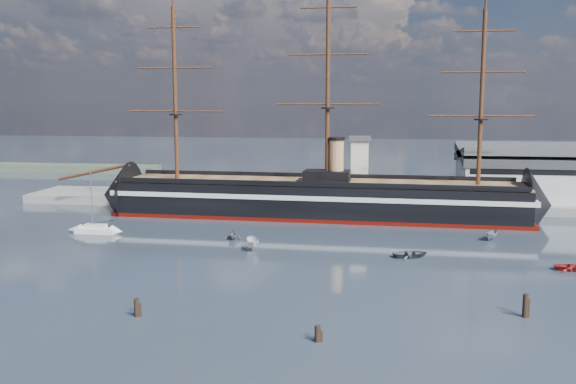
# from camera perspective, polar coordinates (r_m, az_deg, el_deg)

# --- Properties ---
(ground) EXTENTS (600.00, 600.00, 0.00)m
(ground) POSITION_cam_1_polar(r_m,az_deg,el_deg) (121.75, 4.28, -3.94)
(ground) COLOR #202B34
(ground) RESTS_ON ground
(quay) EXTENTS (180.00, 18.00, 2.00)m
(quay) POSITION_cam_1_polar(r_m,az_deg,el_deg) (156.80, 8.93, -1.26)
(quay) COLOR slate
(quay) RESTS_ON ground
(quay_tower) EXTENTS (5.00, 5.00, 15.00)m
(quay_tower) POSITION_cam_1_polar(r_m,az_deg,el_deg) (152.62, 6.38, 2.23)
(quay_tower) COLOR silver
(quay_tower) RESTS_ON ground
(warship) EXTENTS (113.12, 19.04, 53.94)m
(warship) POSITION_cam_1_polar(r_m,az_deg,el_deg) (141.27, 1.96, -0.55)
(warship) COLOR black
(warship) RESTS_ON ground
(sailboat) EXTENTS (7.90, 2.37, 12.62)m
(sailboat) POSITION_cam_1_polar(r_m,az_deg,el_deg) (129.31, -16.74, -3.19)
(sailboat) COLOR white
(sailboat) RESTS_ON ground
(motorboat_a) EXTENTS (6.87, 4.00, 2.59)m
(motorboat_a) POSITION_cam_1_polar(r_m,az_deg,el_deg) (110.90, -3.14, -5.15)
(motorboat_a) COLOR silver
(motorboat_a) RESTS_ON ground
(motorboat_b) EXTENTS (2.64, 3.92, 1.70)m
(motorboat_b) POSITION_cam_1_polar(r_m,az_deg,el_deg) (107.57, 10.86, -5.71)
(motorboat_b) COLOR slate
(motorboat_b) RESTS_ON ground
(motorboat_c) EXTENTS (5.32, 3.95, 2.01)m
(motorboat_c) POSITION_cam_1_polar(r_m,az_deg,el_deg) (124.06, 17.61, -4.08)
(motorboat_c) COLOR gray
(motorboat_c) RESTS_ON ground
(motorboat_d) EXTENTS (6.26, 4.06, 2.12)m
(motorboat_d) POSITION_cam_1_polar(r_m,az_deg,el_deg) (119.28, -4.96, -4.21)
(motorboat_d) COLOR slate
(motorboat_d) RESTS_ON ground
(motorboat_e) EXTENTS (1.46, 3.37, 1.55)m
(motorboat_e) POSITION_cam_1_polar(r_m,az_deg,el_deg) (106.83, 23.98, -6.39)
(motorboat_e) COLOR maroon
(motorboat_e) RESTS_ON ground
(piling_near_left) EXTENTS (0.64, 0.64, 2.94)m
(piling_near_left) POSITION_cam_1_polar(r_m,az_deg,el_deg) (79.98, -13.27, -10.73)
(piling_near_left) COLOR black
(piling_near_left) RESTS_ON ground
(piling_near_mid) EXTENTS (0.64, 0.64, 2.51)m
(piling_near_mid) POSITION_cam_1_polar(r_m,az_deg,el_deg) (70.48, 2.64, -13.16)
(piling_near_mid) COLOR black
(piling_near_mid) RESTS_ON ground
(piling_near_right) EXTENTS (0.64, 0.64, 3.56)m
(piling_near_right) POSITION_cam_1_polar(r_m,az_deg,el_deg) (82.67, 20.28, -10.40)
(piling_near_right) COLOR black
(piling_near_right) RESTS_ON ground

